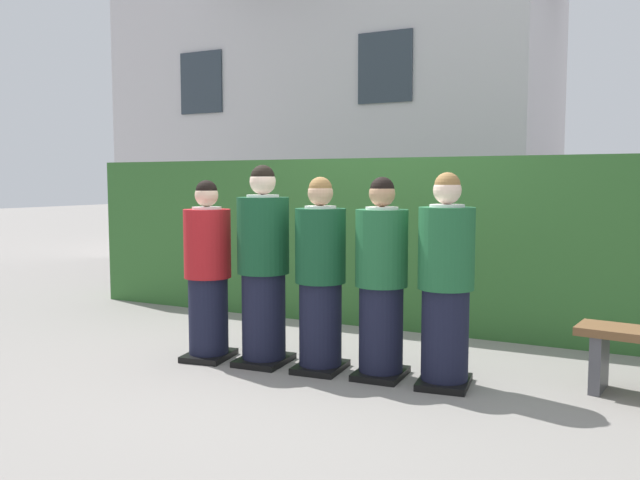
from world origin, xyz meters
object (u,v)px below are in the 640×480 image
Objects in this scene: student_front_row_1 at (263,270)px; student_front_row_2 at (320,279)px; student_in_red_blazer at (208,275)px; student_front_row_4 at (446,285)px; student_front_row_3 at (381,283)px.

student_front_row_2 is (0.51, 0.03, -0.05)m from student_front_row_1.
student_in_red_blazer is at bearing -169.73° from student_front_row_1.
student_front_row_3 is at bearing -178.73° from student_front_row_4.
student_front_row_1 reaches higher than student_in_red_blazer.
student_front_row_2 is (1.00, 0.12, 0.01)m from student_in_red_blazer.
student_front_row_3 is 0.98× the size of student_front_row_4.
student_front_row_2 is 1.00m from student_front_row_4.
student_front_row_4 is at bearing 3.61° from student_front_row_2.
student_front_row_4 is (0.50, 0.01, 0.02)m from student_front_row_3.
student_front_row_4 is (2.01, 0.18, 0.03)m from student_in_red_blazer.
student_front_row_1 is at bearing -176.41° from student_front_row_4.
student_front_row_4 is at bearing 3.59° from student_front_row_1.
student_in_red_blazer is at bearing -173.11° from student_front_row_2.
student_front_row_1 reaches higher than student_front_row_3.
student_in_red_blazer is 0.98× the size of student_front_row_2.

